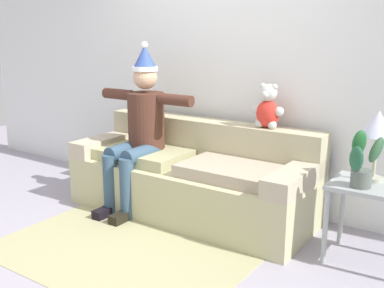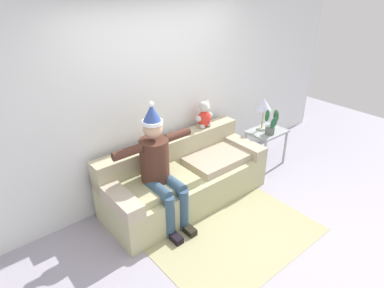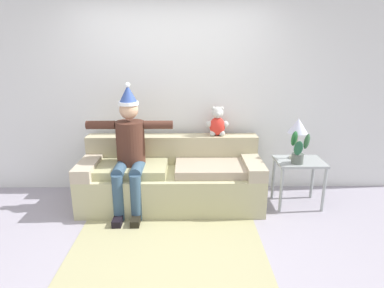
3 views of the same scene
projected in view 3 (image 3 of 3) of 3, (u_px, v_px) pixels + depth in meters
name	position (u px, v px, depth m)	size (l,w,h in m)	color
ground_plane	(167.00, 248.00, 3.28)	(10.00, 10.00, 0.00)	#9C97A6
back_wall	(172.00, 91.00, 4.38)	(7.00, 0.10, 2.70)	silver
couch	(172.00, 178.00, 4.17)	(2.21, 0.87, 0.81)	#B5B286
person_seated	(129.00, 148.00, 3.89)	(1.02, 0.77, 1.53)	#48281E
teddy_bear	(217.00, 123.00, 4.25)	(0.29, 0.17, 0.38)	red
side_table	(299.00, 168.00, 4.06)	(0.57, 0.44, 0.58)	#9AA1A2
table_lamp	(298.00, 128.00, 4.01)	(0.24, 0.24, 0.50)	#ADB19B
potted_plant	(299.00, 149.00, 3.88)	(0.25, 0.23, 0.39)	#566057
area_rug	(167.00, 248.00, 3.28)	(1.91, 1.16, 0.01)	tan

